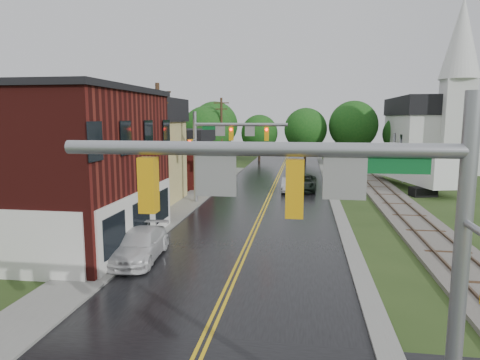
% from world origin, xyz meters
% --- Properties ---
extents(main_road, '(10.00, 90.00, 0.02)m').
position_xyz_m(main_road, '(0.00, 30.00, 0.00)').
color(main_road, black).
rests_on(main_road, ground).
extents(curb_right, '(0.80, 70.00, 0.12)m').
position_xyz_m(curb_right, '(5.40, 35.00, 0.00)').
color(curb_right, gray).
rests_on(curb_right, ground).
extents(sidewalk_left, '(2.40, 50.00, 0.12)m').
position_xyz_m(sidewalk_left, '(-6.20, 25.00, 0.00)').
color(sidewalk_left, gray).
rests_on(sidewalk_left, ground).
extents(brick_building, '(14.30, 10.30, 8.30)m').
position_xyz_m(brick_building, '(-12.48, 15.00, 4.15)').
color(brick_building, '#48120F').
rests_on(brick_building, ground).
extents(yellow_house, '(8.00, 7.00, 6.40)m').
position_xyz_m(yellow_house, '(-11.00, 26.00, 3.20)').
color(yellow_house, tan).
rests_on(yellow_house, ground).
extents(darkred_building, '(7.00, 6.00, 4.40)m').
position_xyz_m(darkred_building, '(-10.00, 35.00, 2.20)').
color(darkred_building, '#3F0F0C').
rests_on(darkred_building, ground).
extents(church, '(10.40, 18.40, 20.00)m').
position_xyz_m(church, '(20.00, 53.74, 5.83)').
color(church, silver).
rests_on(church, ground).
extents(railroad, '(3.20, 80.00, 0.30)m').
position_xyz_m(railroad, '(10.00, 35.00, 0.11)').
color(railroad, '#59544C').
rests_on(railroad, ground).
extents(traffic_signal_near, '(7.34, 0.30, 7.20)m').
position_xyz_m(traffic_signal_near, '(3.47, 2.00, 4.97)').
color(traffic_signal_near, gray).
rests_on(traffic_signal_near, ground).
extents(traffic_signal_far, '(7.34, 0.43, 7.20)m').
position_xyz_m(traffic_signal_far, '(-3.47, 27.00, 4.97)').
color(traffic_signal_far, gray).
rests_on(traffic_signal_far, ground).
extents(utility_pole_b, '(1.80, 0.28, 9.00)m').
position_xyz_m(utility_pole_b, '(-6.80, 22.00, 4.72)').
color(utility_pole_b, '#382616').
rests_on(utility_pole_b, ground).
extents(utility_pole_c, '(1.80, 0.28, 9.00)m').
position_xyz_m(utility_pole_c, '(-6.80, 44.00, 4.72)').
color(utility_pole_c, '#382616').
rests_on(utility_pole_c, ground).
extents(tree_left_b, '(7.60, 7.60, 9.69)m').
position_xyz_m(tree_left_b, '(-17.85, 31.90, 5.72)').
color(tree_left_b, black).
rests_on(tree_left_b, ground).
extents(tree_left_c, '(6.00, 6.00, 7.65)m').
position_xyz_m(tree_left_c, '(-13.85, 39.90, 4.51)').
color(tree_left_c, black).
rests_on(tree_left_c, ground).
extents(tree_left_e, '(6.40, 6.40, 8.16)m').
position_xyz_m(tree_left_e, '(-8.85, 45.90, 4.81)').
color(tree_left_e, black).
rests_on(tree_left_e, ground).
extents(suv_dark, '(2.77, 5.56, 1.51)m').
position_xyz_m(suv_dark, '(2.76, 33.90, 0.76)').
color(suv_dark, black).
rests_on(suv_dark, ground).
extents(sedan_silver, '(1.37, 3.84, 1.26)m').
position_xyz_m(sedan_silver, '(1.58, 33.06, 0.63)').
color(sedan_silver, '#A5A6AA').
rests_on(sedan_silver, ground).
extents(pickup_white, '(2.32, 4.99, 1.41)m').
position_xyz_m(pickup_white, '(-4.80, 13.16, 0.71)').
color(pickup_white, silver).
rests_on(pickup_white, ground).
extents(semi_trailer, '(5.94, 12.99, 3.98)m').
position_xyz_m(semi_trailer, '(13.08, 37.28, 2.35)').
color(semi_trailer, black).
rests_on(semi_trailer, ground).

